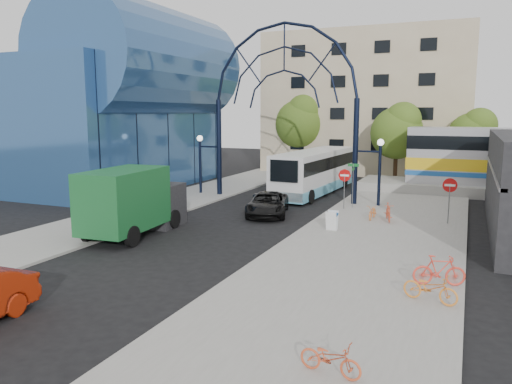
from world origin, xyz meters
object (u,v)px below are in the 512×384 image
at_px(bike_far_b, 439,270).
at_px(bike_far_c, 330,358).
at_px(do_not_enter_sign, 450,190).
at_px(bike_near_a, 373,212).
at_px(bike_far_a, 430,288).
at_px(street_name_sign, 353,176).
at_px(city_bus, 315,171).
at_px(sandwich_board, 332,218).
at_px(tree_north_c, 474,134).
at_px(tree_north_a, 398,130).
at_px(gateway_arch, 284,76).
at_px(black_suv, 268,204).
at_px(tree_north_b, 302,121).
at_px(green_truck, 134,201).
at_px(stop_sign, 345,179).
at_px(bike_near_b, 388,212).

bearing_deg(bike_far_b, bike_far_c, 149.45).
xyz_separation_m(do_not_enter_sign, bike_near_a, (-3.97, -0.43, -1.45)).
bearing_deg(bike_far_a, street_name_sign, 36.41).
bearing_deg(city_bus, bike_far_a, -60.88).
xyz_separation_m(sandwich_board, bike_far_b, (5.54, -6.63, -0.08)).
xyz_separation_m(tree_north_c, city_bus, (-10.94, -10.19, -2.58)).
height_order(tree_north_a, city_bus, tree_north_a).
bearing_deg(bike_far_c, bike_far_b, -5.56).
distance_m(gateway_arch, sandwich_board, 12.52).
bearing_deg(black_suv, bike_far_a, -64.16).
bearing_deg(tree_north_c, tree_north_b, 172.88).
bearing_deg(green_truck, street_name_sign, 47.54).
distance_m(gateway_arch, green_truck, 14.52).
xyz_separation_m(tree_north_a, bike_far_c, (3.09, -33.93, -4.09)).
xyz_separation_m(bike_near_a, bike_far_c, (2.19, -17.56, -0.01)).
height_order(do_not_enter_sign, tree_north_c, tree_north_c).
height_order(tree_north_b, tree_north_c, tree_north_b).
xyz_separation_m(street_name_sign, city_bus, (-4.02, 5.14, -0.43)).
xyz_separation_m(stop_sign, bike_near_b, (3.12, -2.67, -1.37)).
relative_size(tree_north_b, bike_near_b, 4.80).
distance_m(tree_north_a, bike_near_a, 16.89).
relative_size(tree_north_c, bike_near_b, 3.90).
bearing_deg(bike_far_a, city_bus, 41.30).
xyz_separation_m(city_bus, bike_near_a, (5.84, -8.17, -1.17)).
height_order(do_not_enter_sign, bike_near_b, do_not_enter_sign).
xyz_separation_m(tree_north_b, bike_far_b, (15.02, -30.58, -4.61)).
height_order(gateway_arch, bike_near_a, gateway_arch).
bearing_deg(tree_north_c, tree_north_a, -161.56).
bearing_deg(stop_sign, black_suv, -139.91).
height_order(street_name_sign, tree_north_c, tree_north_c).
distance_m(black_suv, bike_far_c, 18.68).
bearing_deg(green_truck, do_not_enter_sign, 25.79).
relative_size(gateway_arch, bike_near_b, 8.19).
xyz_separation_m(tree_north_a, tree_north_c, (6.00, 2.00, -0.33)).
relative_size(tree_north_a, green_truck, 1.02).
relative_size(city_bus, bike_far_c, 7.90).
bearing_deg(stop_sign, sandwich_board, -82.43).
distance_m(tree_north_a, tree_north_b, 10.79).
bearing_deg(bike_far_c, do_not_enter_sign, 3.46).
xyz_separation_m(do_not_enter_sign, city_bus, (-9.82, 7.74, -0.28)).
bearing_deg(city_bus, gateway_arch, -104.37).
xyz_separation_m(tree_north_c, bike_far_a, (-1.15, -30.32, -3.70)).
bearing_deg(do_not_enter_sign, bike_near_b, -167.74).
height_order(tree_north_c, city_bus, tree_north_c).
bearing_deg(green_truck, stop_sign, 47.30).
bearing_deg(city_bus, tree_north_c, 46.14).
bearing_deg(bike_far_c, green_truck, 61.67).
bearing_deg(tree_north_a, black_suv, -106.78).
bearing_deg(green_truck, bike_far_c, -41.73).
bearing_deg(street_name_sign, city_bus, 128.04).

